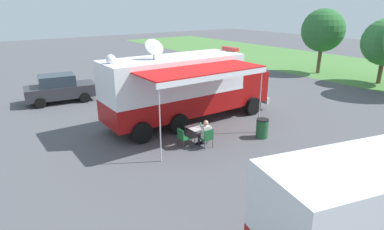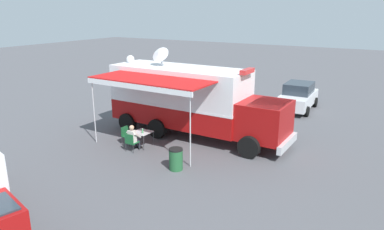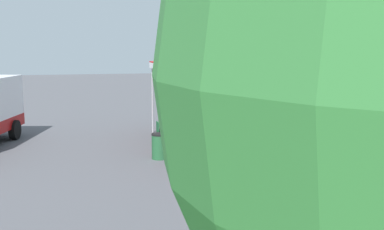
{
  "view_description": "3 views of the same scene",
  "coord_description": "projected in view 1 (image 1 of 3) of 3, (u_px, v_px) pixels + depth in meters",
  "views": [
    {
      "loc": [
        13.55,
        -8.62,
        5.97
      ],
      "look_at": [
        1.8,
        -0.16,
        1.02
      ],
      "focal_mm": 30.46,
      "sensor_mm": 36.0,
      "label": 1
    },
    {
      "loc": [
        15.28,
        9.84,
        6.33
      ],
      "look_at": [
        0.13,
        0.84,
        1.14
      ],
      "focal_mm": 33.76,
      "sensor_mm": 36.0,
      "label": 2
    },
    {
      "loc": [
        6.94,
        18.57,
        3.97
      ],
      "look_at": [
        2.17,
        0.06,
        1.18
      ],
      "focal_mm": 44.46,
      "sensor_mm": 36.0,
      "label": 3
    }
  ],
  "objects": [
    {
      "name": "folding_chair_at_table",
      "position": [
        207.0,
        137.0,
        14.07
      ],
      "size": [
        0.49,
        0.49,
        0.87
      ],
      "color": "#19562D",
      "rests_on": "ground"
    },
    {
      "name": "trash_bin",
      "position": [
        262.0,
        128.0,
        15.22
      ],
      "size": [
        0.57,
        0.57,
        0.91
      ],
      "color": "#235B33",
      "rests_on": "ground"
    },
    {
      "name": "grass_verge",
      "position": [
        383.0,
        73.0,
        29.55
      ],
      "size": [
        80.0,
        14.0,
        0.01
      ],
      "primitive_type": "cube",
      "color": "#4C7F3D",
      "rests_on": "ground"
    },
    {
      "name": "water_bottle",
      "position": [
        201.0,
        125.0,
        14.57
      ],
      "size": [
        0.07,
        0.07,
        0.22
      ],
      "color": "#3F9959",
      "rests_on": "folding_table"
    },
    {
      "name": "folding_chair_beside_table",
      "position": [
        183.0,
        137.0,
        14.13
      ],
      "size": [
        0.49,
        0.49,
        0.87
      ],
      "color": "#19562D",
      "rests_on": "ground"
    },
    {
      "name": "ground_plane",
      "position": [
        174.0,
        124.0,
        17.1
      ],
      "size": [
        100.0,
        100.0,
        0.0
      ],
      "primitive_type": "plane",
      "color": "#515156"
    },
    {
      "name": "command_truck",
      "position": [
        186.0,
        86.0,
        16.85
      ],
      "size": [
        4.92,
        9.52,
        4.53
      ],
      "color": "#9E0F0F",
      "rests_on": "ground"
    },
    {
      "name": "lot_stripe",
      "position": [
        169.0,
        103.0,
        20.63
      ],
      "size": [
        0.18,
        4.8,
        0.01
      ],
      "primitive_type": "cube",
      "rotation": [
        0.0,
        0.0,
        -0.01
      ],
      "color": "silver",
      "rests_on": "ground"
    },
    {
      "name": "seated_responder",
      "position": [
        205.0,
        133.0,
        14.17
      ],
      "size": [
        0.66,
        0.56,
        1.25
      ],
      "color": "silver",
      "rests_on": "ground"
    },
    {
      "name": "folding_table",
      "position": [
        197.0,
        128.0,
        14.65
      ],
      "size": [
        0.81,
        0.81,
        0.73
      ],
      "color": "silver",
      "rests_on": "ground"
    },
    {
      "name": "car_far_corner",
      "position": [
        60.0,
        88.0,
        20.69
      ],
      "size": [
        2.44,
        4.41,
        1.76
      ],
      "color": "#2D2D33",
      "rests_on": "ground"
    },
    {
      "name": "car_behind_truck",
      "position": [
        164.0,
        74.0,
        25.09
      ],
      "size": [
        4.25,
        2.12,
        1.76
      ],
      "color": "silver",
      "rests_on": "ground"
    },
    {
      "name": "support_truck",
      "position": [
        383.0,
        206.0,
        7.79
      ],
      "size": [
        3.71,
        7.1,
        2.7
      ],
      "color": "white",
      "rests_on": "ground"
    },
    {
      "name": "tree_far_left",
      "position": [
        323.0,
        30.0,
        28.43
      ],
      "size": [
        3.71,
        3.71,
        5.64
      ],
      "color": "brown",
      "rests_on": "ground"
    }
  ]
}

